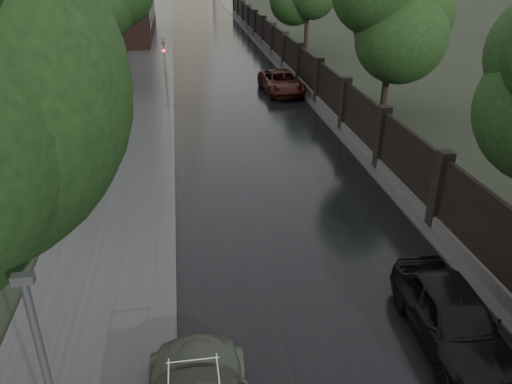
% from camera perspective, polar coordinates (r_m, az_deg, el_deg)
% --- Properties ---
extents(fence_right, '(0.45, 75.72, 2.70)m').
position_cam_1_polar(fence_right, '(37.16, 4.26, 14.58)').
color(fence_right, '#383533').
rests_on(fence_right, ground).
extents(tree_left_far, '(4.25, 4.25, 7.39)m').
position_cam_1_polar(tree_left_far, '(33.94, -17.27, 19.70)').
color(tree_left_far, black).
rests_on(tree_left_far, ground).
extents(tree_right_b, '(4.08, 4.08, 7.01)m').
position_cam_1_polar(tree_right_b, '(27.97, 15.35, 18.15)').
color(tree_right_b, black).
rests_on(tree_right_b, ground).
extents(traffic_light, '(0.16, 0.32, 4.00)m').
position_cam_1_polar(traffic_light, '(29.13, -10.34, 13.81)').
color(traffic_light, '#59595E').
rests_on(traffic_light, ground).
extents(car_right_near, '(1.91, 4.34, 1.45)m').
position_cam_1_polar(car_right_near, '(12.78, 21.50, -13.10)').
color(car_right_near, black).
rests_on(car_right_near, ground).
extents(car_right_far, '(2.51, 5.04, 1.37)m').
position_cam_1_polar(car_right_far, '(32.70, 2.91, 12.44)').
color(car_right_far, black).
rests_on(car_right_far, ground).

